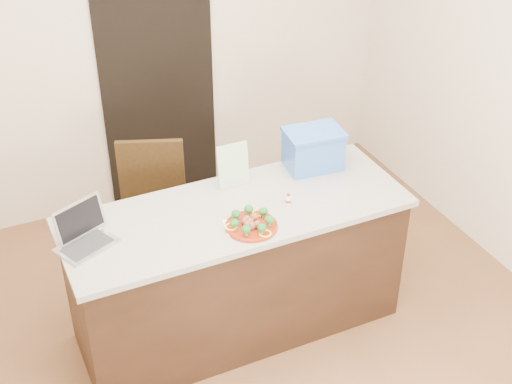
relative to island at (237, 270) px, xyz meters
name	(u,v)px	position (x,y,z in m)	size (l,w,h in m)	color
ground	(254,349)	(0.00, -0.25, -0.46)	(4.00, 4.00, 0.00)	brown
room_shell	(254,121)	(0.00, -0.25, 1.16)	(4.00, 4.00, 4.00)	white
doorway	(158,82)	(0.10, 1.73, 0.54)	(0.90, 0.02, 2.00)	black
island	(237,270)	(0.00, 0.00, 0.00)	(2.06, 0.76, 0.92)	black
plate	(251,226)	(0.01, -0.20, 0.47)	(0.30, 0.30, 0.02)	maroon
meatballs	(251,222)	(0.00, -0.20, 0.50)	(0.11, 0.12, 0.04)	brown
broccoli	(251,219)	(0.01, -0.20, 0.52)	(0.25, 0.25, 0.04)	#134A1B
pepper_rings	(251,224)	(0.01, -0.20, 0.48)	(0.26, 0.27, 0.01)	yellow
napkin	(239,226)	(-0.06, -0.17, 0.46)	(0.16, 0.16, 0.01)	white
fork	(235,225)	(-0.08, -0.16, 0.47)	(0.08, 0.14, 0.00)	#BBBBC0
knife	(245,225)	(-0.03, -0.18, 0.47)	(0.02, 0.18, 0.01)	white
yogurt_bottle	(288,200)	(0.30, -0.08, 0.49)	(0.03, 0.03, 0.07)	white
laptop	(84,233)	(-0.88, 0.06, 0.52)	(0.37, 0.35, 0.22)	#ACADB1
leaflet	(233,165)	(0.09, 0.25, 0.60)	(0.20, 0.00, 0.28)	white
blue_box	(313,149)	(0.64, 0.23, 0.59)	(0.38, 0.30, 0.26)	#3363B9
chair	(159,204)	(-0.26, 0.74, 0.11)	(0.58, 0.59, 1.01)	#33210F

